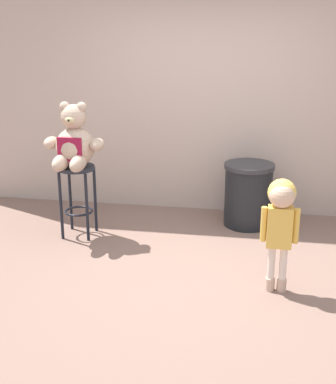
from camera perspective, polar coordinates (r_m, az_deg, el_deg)
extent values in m
plane|color=#7F6256|center=(4.77, 1.29, -9.34)|extent=(24.00, 24.00, 0.00)
cube|color=#BBA699|center=(6.26, 4.32, 15.53)|extent=(6.52, 0.30, 3.86)
cylinder|color=#20252E|center=(5.53, -9.99, 2.63)|extent=(0.38, 0.38, 0.04)
cylinder|color=black|center=(5.56, -11.63, -1.54)|extent=(0.03, 0.03, 0.73)
cylinder|color=black|center=(5.47, -8.86, -1.72)|extent=(0.03, 0.03, 0.73)
cylinder|color=black|center=(5.81, -10.64, -0.63)|extent=(0.03, 0.03, 0.73)
cylinder|color=black|center=(5.72, -7.97, -0.79)|extent=(0.03, 0.03, 0.73)
torus|color=black|center=(5.67, -9.73, -2.07)|extent=(0.31, 0.31, 0.02)
sphere|color=tan|center=(5.48, -10.11, 4.88)|extent=(0.41, 0.41, 0.41)
cube|color=maroon|center=(5.32, -10.72, 4.58)|extent=(0.25, 0.03, 0.24)
sphere|color=tan|center=(5.42, -10.29, 8.09)|extent=(0.26, 0.26, 0.26)
ellipsoid|color=tan|center=(5.32, -10.68, 7.73)|extent=(0.11, 0.08, 0.08)
sphere|color=black|center=(5.29, -10.79, 7.70)|extent=(0.03, 0.03, 0.03)
sphere|color=tan|center=(5.43, -11.25, 9.16)|extent=(0.10, 0.10, 0.10)
sphere|color=tan|center=(5.37, -9.44, 9.16)|extent=(0.10, 0.10, 0.10)
ellipsoid|color=tan|center=(5.53, -12.65, 5.27)|extent=(0.14, 0.23, 0.13)
ellipsoid|color=tan|center=(5.36, -7.76, 5.16)|extent=(0.14, 0.23, 0.13)
ellipsoid|color=tan|center=(5.36, -11.65, 3.17)|extent=(0.14, 0.35, 0.16)
ellipsoid|color=tan|center=(5.30, -9.81, 3.10)|extent=(0.14, 0.35, 0.16)
cylinder|color=#C9A691|center=(4.62, 11.08, -9.85)|extent=(0.08, 0.08, 0.11)
cylinder|color=beige|center=(4.53, 11.24, -7.55)|extent=(0.06, 0.06, 0.30)
cylinder|color=#C9A691|center=(4.63, 12.31, -9.90)|extent=(0.08, 0.08, 0.11)
cylinder|color=beige|center=(4.54, 12.48, -7.60)|extent=(0.06, 0.06, 0.30)
cube|color=#E7B54A|center=(4.41, 12.13, -3.77)|extent=(0.21, 0.12, 0.35)
cylinder|color=#E7B54A|center=(4.39, 10.42, -3.47)|extent=(0.05, 0.05, 0.30)
cylinder|color=#E7B54A|center=(4.41, 13.86, -3.64)|extent=(0.05, 0.05, 0.30)
sphere|color=#D8B293|center=(4.31, 12.37, -0.33)|extent=(0.22, 0.22, 0.22)
sphere|color=#EABD53|center=(4.33, 12.36, -0.08)|extent=(0.23, 0.23, 0.23)
cylinder|color=black|center=(5.92, 8.74, -0.52)|extent=(0.53, 0.53, 0.67)
cylinder|color=#2D2D33|center=(5.82, 8.91, 2.82)|extent=(0.56, 0.56, 0.05)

